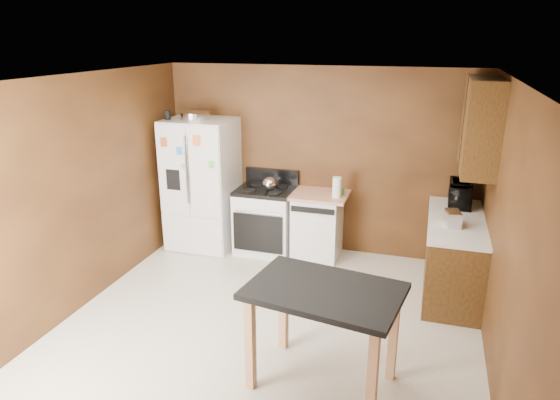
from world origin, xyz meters
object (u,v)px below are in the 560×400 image
at_px(pen_cup, 167,115).
at_px(microwave, 460,195).
at_px(kettle, 269,184).
at_px(green_canister, 341,191).
at_px(island, 324,304).
at_px(toaster, 453,219).
at_px(gas_range, 266,219).
at_px(paper_towel, 337,187).
at_px(roasting_pan, 196,116).
at_px(refrigerator, 202,184).
at_px(dishwasher, 317,225).

distance_m(pen_cup, microwave, 3.86).
height_order(kettle, green_canister, kettle).
xyz_separation_m(pen_cup, island, (2.65, -2.31, -1.09)).
xyz_separation_m(toaster, microwave, (0.10, 0.75, 0.05)).
relative_size(pen_cup, kettle, 0.66).
bearing_deg(gas_range, green_canister, 3.83).
relative_size(kettle, microwave, 0.38).
height_order(kettle, paper_towel, paper_towel).
xyz_separation_m(roasting_pan, gas_range, (0.95, 0.07, -1.39)).
bearing_deg(kettle, refrigerator, 179.59).
height_order(refrigerator, gas_range, refrigerator).
relative_size(roasting_pan, pen_cup, 3.23).
height_order(refrigerator, dishwasher, refrigerator).
height_order(toaster, microwave, microwave).
relative_size(pen_cup, gas_range, 0.11).
height_order(paper_towel, island, paper_towel).
bearing_deg(roasting_pan, gas_range, 4.37).
xyz_separation_m(toaster, gas_range, (-2.38, 0.71, -0.52)).
bearing_deg(pen_cup, refrigerator, 20.10).
bearing_deg(island, microwave, 66.31).
height_order(microwave, refrigerator, refrigerator).
xyz_separation_m(toaster, dishwasher, (-1.66, 0.74, -0.53)).
bearing_deg(kettle, microwave, 2.42).
height_order(gas_range, island, gas_range).
distance_m(refrigerator, dishwasher, 1.69).
height_order(green_canister, microwave, microwave).
height_order(paper_towel, refrigerator, refrigerator).
height_order(pen_cup, microwave, pen_cup).
xyz_separation_m(green_canister, island, (0.34, -2.58, -0.17)).
distance_m(roasting_pan, kettle, 1.34).
bearing_deg(gas_range, island, -61.70).
relative_size(roasting_pan, paper_towel, 1.47).
bearing_deg(refrigerator, roasting_pan, -162.62).
xyz_separation_m(paper_towel, toaster, (1.40, -0.65, -0.04)).
bearing_deg(microwave, toaster, 173.31).
xyz_separation_m(kettle, gas_range, (-0.08, 0.07, -0.53)).
bearing_deg(green_canister, refrigerator, -176.18).
bearing_deg(roasting_pan, dishwasher, 3.32).
bearing_deg(gas_range, pen_cup, -171.17).
xyz_separation_m(roasting_pan, paper_towel, (1.93, 0.01, -0.83)).
bearing_deg(roasting_pan, kettle, 0.26).
height_order(paper_towel, toaster, paper_towel).
relative_size(microwave, gas_range, 0.44).
xyz_separation_m(kettle, island, (1.28, -2.45, -0.22)).
xyz_separation_m(pen_cup, green_canister, (2.30, 0.27, -0.92)).
relative_size(gas_range, dishwasher, 1.24).
bearing_deg(island, gas_range, 118.30).
bearing_deg(toaster, roasting_pan, 158.16).
distance_m(roasting_pan, pen_cup, 0.37).
bearing_deg(dishwasher, paper_towel, -18.94).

